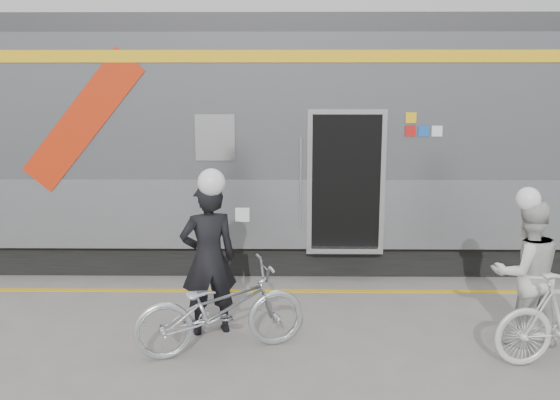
{
  "coord_description": "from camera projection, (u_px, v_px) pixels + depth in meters",
  "views": [
    {
      "loc": [
        -0.52,
        -6.28,
        3.05
      ],
      "look_at": [
        -0.61,
        1.6,
        1.5
      ],
      "focal_mm": 38.0,
      "sensor_mm": 36.0,
      "label": 1
    }
  ],
  "objects": [
    {
      "name": "bicycle_left",
      "position": [
        221.0,
        309.0,
        6.77
      ],
      "size": [
        2.1,
        1.28,
        1.04
      ],
      "primitive_type": "imported",
      "rotation": [
        0.0,
        0.0,
        1.89
      ],
      "color": "#B3B6BB",
      "rests_on": "ground"
    },
    {
      "name": "train",
      "position": [
        215.0,
        141.0,
        10.48
      ],
      "size": [
        24.0,
        3.17,
        4.1
      ],
      "color": "black",
      "rests_on": "ground"
    },
    {
      "name": "helmet_woman",
      "position": [
        533.0,
        189.0,
        6.76
      ],
      "size": [
        0.28,
        0.28,
        0.28
      ],
      "primitive_type": "sphere",
      "color": "white",
      "rests_on": "woman"
    },
    {
      "name": "woman",
      "position": [
        526.0,
        273.0,
        6.95
      ],
      "size": [
        0.92,
        0.76,
        1.73
      ],
      "primitive_type": "imported",
      "rotation": [
        0.0,
        0.0,
        3.27
      ],
      "color": "silver",
      "rests_on": "ground"
    },
    {
      "name": "man",
      "position": [
        209.0,
        259.0,
        7.23
      ],
      "size": [
        0.8,
        0.65,
        1.89
      ],
      "primitive_type": "imported",
      "rotation": [
        0.0,
        0.0,
        3.46
      ],
      "color": "black",
      "rests_on": "ground"
    },
    {
      "name": "helmet_man",
      "position": [
        206.0,
        169.0,
        7.02
      ],
      "size": [
        0.33,
        0.33,
        0.33
      ],
      "primitive_type": "sphere",
      "color": "white",
      "rests_on": "man"
    },
    {
      "name": "safety_strip",
      "position": [
        321.0,
        291.0,
        8.85
      ],
      "size": [
        24.0,
        0.12,
        0.01
      ],
      "primitive_type": "cube",
      "color": "gold",
      "rests_on": "ground"
    },
    {
      "name": "ground",
      "position": [
        332.0,
        356.0,
        6.74
      ],
      "size": [
        90.0,
        90.0,
        0.0
      ],
      "primitive_type": "plane",
      "color": "slate",
      "rests_on": "ground"
    }
  ]
}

